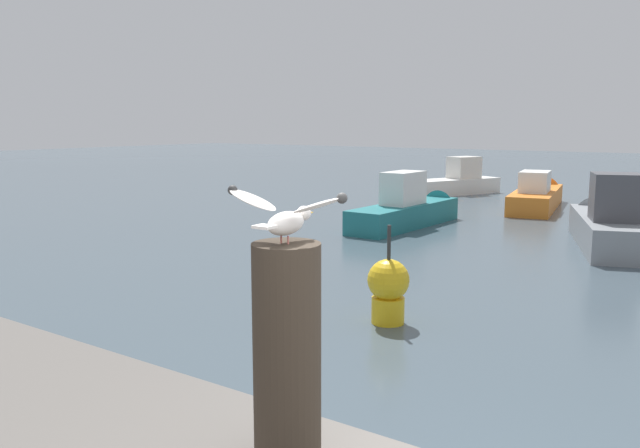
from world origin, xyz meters
name	(u,v)px	position (x,y,z in m)	size (l,w,h in m)	color
mooring_post	(287,353)	(-1.13, -0.41, 1.67)	(0.30, 0.30, 0.96)	#382D23
seagull	(286,215)	(-1.13, -0.41, 2.27)	(0.60, 0.39, 0.23)	#C66960
boat_orange	(538,195)	(-5.52, 18.33, 0.38)	(2.10, 5.65, 1.41)	orange
boat_white	(445,184)	(-9.35, 19.72, 0.42)	(2.78, 4.68, 1.55)	silver
boat_teal	(413,208)	(-7.11, 12.70, 0.43)	(1.13, 4.92, 1.55)	#1E7075
boat_grey	(605,223)	(-2.39, 12.67, 0.47)	(2.69, 5.04, 1.79)	gray
channel_buoy	(388,288)	(-3.52, 4.87, 0.48)	(0.56, 0.56, 1.33)	yellow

